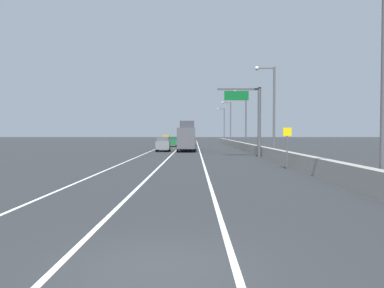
{
  "coord_description": "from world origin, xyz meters",
  "views": [
    {
      "loc": [
        0.69,
        -7.31,
        2.63
      ],
      "look_at": [
        0.41,
        43.89,
        1.1
      ],
      "focal_mm": 35.22,
      "sensor_mm": 36.0,
      "label": 1
    }
  ],
  "objects": [
    {
      "name": "ground_plane",
      "position": [
        0.0,
        64.0,
        0.0
      ],
      "size": [
        320.0,
        320.0,
        0.0
      ],
      "primitive_type": "plane",
      "color": "#26282B"
    },
    {
      "name": "speed_advisory_sign",
      "position": [
        7.39,
        19.76,
        1.76
      ],
      "size": [
        0.6,
        0.11,
        3.0
      ],
      "color": "#4C4C51",
      "rests_on": "ground_plane"
    },
    {
      "name": "lamp_post_right_second",
      "position": [
        8.71,
        31.75,
        5.5
      ],
      "size": [
        2.14,
        0.44,
        9.51
      ],
      "color": "#4C4C51",
      "rests_on": "ground_plane"
    },
    {
      "name": "lane_stripe_left",
      "position": [
        -5.5,
        55.0,
        0.0
      ],
      "size": [
        0.16,
        130.0,
        0.0
      ],
      "primitive_type": "cube",
      "color": "silver",
      "rests_on": "ground_plane"
    },
    {
      "name": "jersey_barrier_right",
      "position": [
        8.29,
        40.0,
        0.55
      ],
      "size": [
        0.6,
        120.0,
        1.1
      ],
      "primitive_type": "cube",
      "color": "gray",
      "rests_on": "ground_plane"
    },
    {
      "name": "car_green_3",
      "position": [
        -3.42,
        64.52,
        0.93
      ],
      "size": [
        1.86,
        4.06,
        1.88
      ],
      "color": "#196033",
      "rests_on": "ground_plane"
    },
    {
      "name": "car_gray_1",
      "position": [
        -3.69,
        45.92,
        1.03
      ],
      "size": [
        2.08,
        4.76,
        2.06
      ],
      "color": "slate",
      "rests_on": "ground_plane"
    },
    {
      "name": "lamp_post_right_fourth",
      "position": [
        8.49,
        75.87,
        5.5
      ],
      "size": [
        2.14,
        0.44,
        9.51
      ],
      "color": "#4C4C51",
      "rests_on": "ground_plane"
    },
    {
      "name": "lamp_post_right_third",
      "position": [
        8.83,
        53.81,
        5.5
      ],
      "size": [
        2.14,
        0.44,
        9.51
      ],
      "color": "#4C4C51",
      "rests_on": "ground_plane"
    },
    {
      "name": "lane_stripe_right",
      "position": [
        1.5,
        55.0,
        0.0
      ],
      "size": [
        0.16,
        130.0,
        0.0
      ],
      "primitive_type": "cube",
      "color": "silver",
      "rests_on": "ground_plane"
    },
    {
      "name": "lane_stripe_center",
      "position": [
        -2.0,
        55.0,
        0.0
      ],
      "size": [
        0.16,
        130.0,
        0.0
      ],
      "primitive_type": "cube",
      "color": "silver",
      "rests_on": "ground_plane"
    },
    {
      "name": "car_red_0",
      "position": [
        -0.55,
        66.81,
        0.99
      ],
      "size": [
        2.04,
        4.4,
        1.98
      ],
      "color": "red",
      "rests_on": "ground_plane"
    },
    {
      "name": "lamp_post_right_near",
      "position": [
        8.94,
        9.69,
        5.5
      ],
      "size": [
        2.14,
        0.44,
        9.51
      ],
      "color": "#4C4C51",
      "rests_on": "ground_plane"
    },
    {
      "name": "overhead_sign_gantry",
      "position": [
        6.95,
        33.07,
        4.73
      ],
      "size": [
        4.68,
        0.36,
        7.5
      ],
      "color": "#47474C",
      "rests_on": "ground_plane"
    },
    {
      "name": "lamp_post_right_fifth",
      "position": [
        8.84,
        97.93,
        5.5
      ],
      "size": [
        2.14,
        0.44,
        9.51
      ],
      "color": "#4C4C51",
      "rests_on": "ground_plane"
    },
    {
      "name": "car_yellow_2",
      "position": [
        -6.22,
        85.99,
        1.04
      ],
      "size": [
        2.0,
        4.73,
        2.09
      ],
      "color": "gold",
      "rests_on": "ground_plane"
    },
    {
      "name": "box_truck",
      "position": [
        -0.36,
        47.16,
        2.02
      ],
      "size": [
        2.51,
        9.67,
        4.41
      ],
      "color": "#4C4C51",
      "rests_on": "ground_plane"
    }
  ]
}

